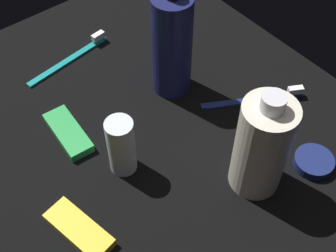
{
  "coord_description": "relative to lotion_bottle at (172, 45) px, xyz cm",
  "views": [
    {
      "loc": [
        35.06,
        -28.29,
        58.33
      ],
      "look_at": [
        0.0,
        0.0,
        3.0
      ],
      "focal_mm": 48.87,
      "sensor_mm": 36.0,
      "label": 1
    }
  ],
  "objects": [
    {
      "name": "lotion_bottle",
      "position": [
        0.0,
        0.0,
        0.0
      ],
      "size": [
        6.68,
        6.68,
        21.21
      ],
      "color": "#1B1E52",
      "rests_on": "ground_plane"
    },
    {
      "name": "ground_plane",
      "position": [
        8.76,
        -7.87,
        -9.98
      ],
      "size": [
        84.0,
        64.0,
        1.2
      ],
      "primitive_type": "cube",
      "color": "black"
    },
    {
      "name": "snack_bar_green",
      "position": [
        -1.68,
        -20.07,
        -8.63
      ],
      "size": [
        10.66,
        4.73,
        1.5
      ],
      "primitive_type": "cube",
      "rotation": [
        0.0,
        0.0,
        -0.07
      ],
      "color": "green",
      "rests_on": "ground_plane"
    },
    {
      "name": "cream_tin_right",
      "position": [
        26.84,
        6.17,
        -8.61
      ],
      "size": [
        6.06,
        6.06,
        1.54
      ],
      "primitive_type": "cylinder",
      "color": "navy",
      "rests_on": "ground_plane"
    },
    {
      "name": "toothbrush_teal",
      "position": [
        -16.99,
        -9.9,
        -8.77
      ],
      "size": [
        3.6,
        18.0,
        2.1
      ],
      "color": "teal",
      "rests_on": "ground_plane"
    },
    {
      "name": "bodywash_bottle",
      "position": [
        22.88,
        -2.78,
        -1.19
      ],
      "size": [
        7.56,
        7.56,
        18.14
      ],
      "color": "silver",
      "rests_on": "ground_plane"
    },
    {
      "name": "deodorant_stick",
      "position": [
        8.66,
        -16.58,
        -4.3
      ],
      "size": [
        4.13,
        4.13,
        10.16
      ],
      "primitive_type": "cylinder",
      "color": "silver",
      "rests_on": "ground_plane"
    },
    {
      "name": "toothbrush_navy",
      "position": [
        12.26,
        9.36,
        -8.77
      ],
      "size": [
        9.85,
        16.29,
        2.1
      ],
      "color": "navy",
      "rests_on": "ground_plane"
    },
    {
      "name": "snack_bar_yellow",
      "position": [
        13.97,
        -27.75,
        -8.63
      ],
      "size": [
        10.97,
        5.92,
        1.5
      ],
      "primitive_type": "cube",
      "rotation": [
        0.0,
        0.0,
        0.19
      ],
      "color": "yellow",
      "rests_on": "ground_plane"
    }
  ]
}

